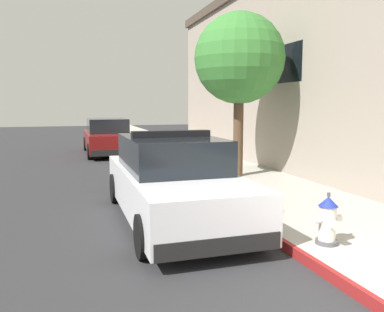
{
  "coord_description": "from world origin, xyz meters",
  "views": [
    {
      "loc": [
        -3.06,
        -2.77,
        2.15
      ],
      "look_at": [
        -0.38,
        5.75,
        1.0
      ],
      "focal_mm": 37.05,
      "sensor_mm": 36.0,
      "label": 1
    }
  ],
  "objects": [
    {
      "name": "ground_plane",
      "position": [
        -4.48,
        10.0,
        -0.1
      ],
      "size": [
        30.9,
        60.0,
        0.2
      ],
      "primitive_type": "cube",
      "color": "#2B2B2D"
    },
    {
      "name": "street_tree",
      "position": [
        1.52,
        7.46,
        3.4
      ],
      "size": [
        2.49,
        2.49,
        4.52
      ],
      "color": "brown",
      "rests_on": "sidewalk_pavement"
    },
    {
      "name": "curb_painted_edge",
      "position": [
        -0.04,
        10.0,
        0.08
      ],
      "size": [
        0.08,
        60.0,
        0.15
      ],
      "primitive_type": "cube",
      "color": "maroon",
      "rests_on": "ground"
    },
    {
      "name": "police_cruiser",
      "position": [
        -1.23,
        4.29,
        0.74
      ],
      "size": [
        1.94,
        4.84,
        1.68
      ],
      "color": "white",
      "rests_on": "ground"
    },
    {
      "name": "storefront_building",
      "position": [
        6.24,
        7.37,
        3.23
      ],
      "size": [
        6.66,
        20.06,
        6.44
      ],
      "color": "gray",
      "rests_on": "ground"
    },
    {
      "name": "parked_car_silver_ahead",
      "position": [
        -1.38,
        15.05,
        0.74
      ],
      "size": [
        1.94,
        4.84,
        1.56
      ],
      "color": "maroon",
      "rests_on": "ground"
    },
    {
      "name": "sidewalk_pavement",
      "position": [
        1.52,
        10.0,
        0.08
      ],
      "size": [
        3.03,
        60.0,
        0.15
      ],
      "primitive_type": "cube",
      "color": "#ADA89E",
      "rests_on": "ground"
    },
    {
      "name": "fire_hydrant",
      "position": [
        0.47,
        1.92,
        0.5
      ],
      "size": [
        0.44,
        0.4,
        0.76
      ],
      "color": "#4C4C51",
      "rests_on": "sidewalk_pavement"
    }
  ]
}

